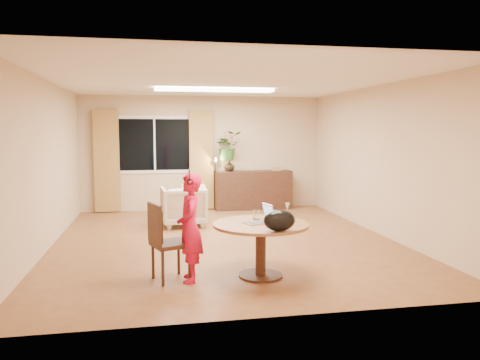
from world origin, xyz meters
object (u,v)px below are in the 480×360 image
(child, at_px, (190,228))
(sideboard, at_px, (253,190))
(dining_table, at_px, (261,235))
(armchair, at_px, (183,206))
(dining_chair, at_px, (171,242))

(child, xyz_separation_m, sideboard, (1.86, 4.98, -0.21))
(child, distance_m, sideboard, 5.32)
(dining_table, bearing_deg, child, 179.59)
(child, height_order, armchair, child)
(dining_chair, height_order, armchair, dining_chair)
(dining_chair, xyz_separation_m, armchair, (0.37, 3.29, -0.10))
(dining_table, distance_m, armchair, 3.44)
(dining_chair, height_order, sideboard, dining_chair)
(dining_chair, bearing_deg, dining_table, -22.80)
(dining_table, relative_size, sideboard, 0.67)
(dining_chair, relative_size, sideboard, 0.54)
(child, bearing_deg, sideboard, 161.46)
(child, bearing_deg, dining_chair, -103.00)
(dining_table, height_order, sideboard, sideboard)
(child, bearing_deg, armchair, 179.57)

